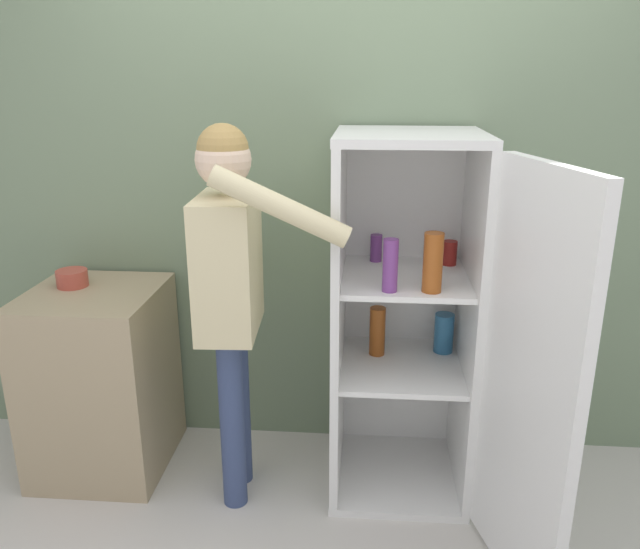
# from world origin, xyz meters

# --- Properties ---
(wall_back) EXTENTS (7.00, 0.06, 2.55)m
(wall_back) POSITION_xyz_m (0.00, 0.98, 1.27)
(wall_back) COLOR gray
(wall_back) RESTS_ON ground_plane
(refrigerator) EXTENTS (0.80, 1.21, 1.60)m
(refrigerator) POSITION_xyz_m (0.37, 0.54, 0.80)
(refrigerator) COLOR white
(refrigerator) RESTS_ON ground_plane
(person) EXTENTS (0.63, 0.54, 1.64)m
(person) POSITION_xyz_m (-0.43, 0.46, 1.05)
(person) COLOR #384770
(person) RESTS_ON ground_plane
(counter) EXTENTS (0.58, 0.61, 0.88)m
(counter) POSITION_xyz_m (-1.12, 0.63, 0.44)
(counter) COLOR tan
(counter) RESTS_ON ground_plane
(bowl) EXTENTS (0.14, 0.14, 0.08)m
(bowl) POSITION_xyz_m (-1.23, 0.69, 0.92)
(bowl) COLOR #B24738
(bowl) RESTS_ON counter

